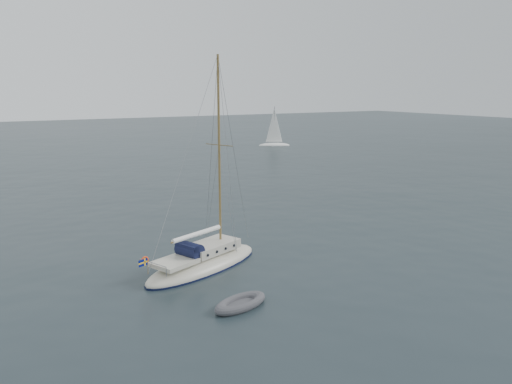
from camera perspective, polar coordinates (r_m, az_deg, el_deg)
ground at (r=27.89m, az=2.06°, el=-9.38°), size 300.00×300.00×0.00m
sailboat at (r=28.68m, az=-6.05°, el=-6.83°), size 8.74×2.62×12.44m
dinghy at (r=23.94m, az=-1.79°, el=-12.58°), size 2.99×1.35×0.43m
distant_yacht_b at (r=89.24m, az=2.10°, el=7.32°), size 5.55×2.96×7.36m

